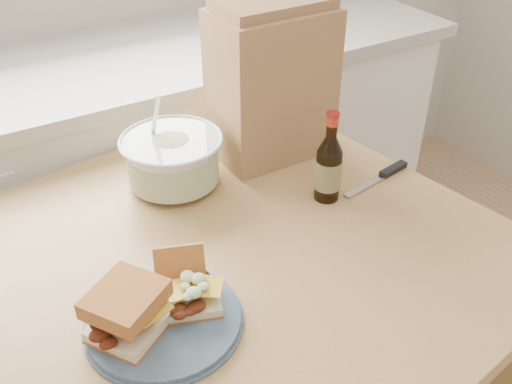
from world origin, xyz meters
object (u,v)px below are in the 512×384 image
plate (164,320)px  beer_bottle (329,167)px  dining_table (240,288)px  coleslaw_bowl (173,162)px  paper_bag (272,85)px

plate → beer_bottle: beer_bottle is taller
dining_table → plate: 0.28m
beer_bottle → coleslaw_bowl: bearing=162.5°
coleslaw_bowl → beer_bottle: coleslaw_bowl is taller
coleslaw_bowl → beer_bottle: size_ratio=1.10×
plate → coleslaw_bowl: size_ratio=1.13×
dining_table → paper_bag: size_ratio=3.15×
dining_table → coleslaw_bowl: (-0.02, 0.27, 0.18)m
plate → beer_bottle: size_ratio=1.25×
plate → beer_bottle: bearing=18.7°
dining_table → beer_bottle: 0.32m
dining_table → plate: size_ratio=4.27×
dining_table → paper_bag: 0.49m
beer_bottle → paper_bag: 0.26m
paper_bag → plate: bearing=-139.8°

